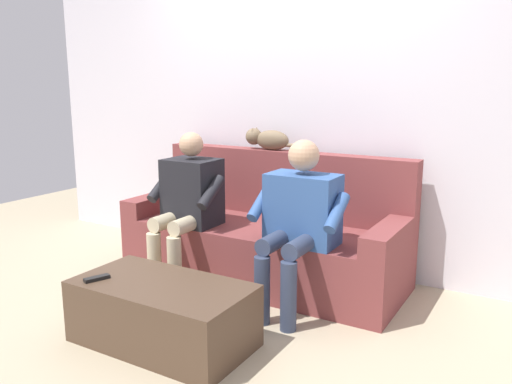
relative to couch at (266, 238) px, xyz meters
The scene contains 8 objects.
ground_plane 0.79m from the couch, 90.00° to the left, with size 8.00×8.00×0.00m, color tan.
back_wall 1.12m from the couch, 90.00° to the right, with size 5.12×0.06×2.66m, color silver.
couch is the anchor object (origin of this frame).
coffee_table 1.20m from the couch, 90.00° to the left, with size 1.00×0.54×0.36m.
person_left_seated 0.67m from the couch, 139.28° to the left, with size 0.61×0.55×1.11m.
person_right_seated 0.66m from the couch, 39.07° to the left, with size 0.52×0.54×1.11m.
cat_on_backrest 0.78m from the couch, 60.84° to the right, with size 0.52×0.13×0.17m.
remote_black 1.39m from the couch, 75.49° to the left, with size 0.14×0.04×0.02m, color black.
Camera 1 is at (-1.84, 3.15, 1.46)m, focal length 36.59 mm.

